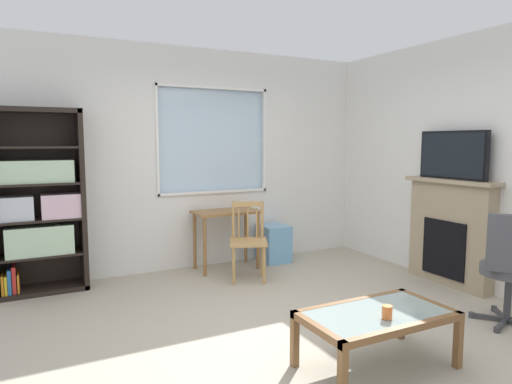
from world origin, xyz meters
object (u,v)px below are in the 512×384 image
Objects in this scene: tv at (453,155)px; office_chair at (511,264)px; bookshelf at (38,207)px; desk_under_window at (226,222)px; coffee_table at (377,319)px; sippy_cup at (387,312)px; wooden_chair at (248,240)px; plastic_drawer_unit at (274,243)px; fireplace at (450,232)px.

tv is 1.47m from office_chair.
bookshelf is 2.39× the size of desk_under_window.
sippy_cup reaches higher than coffee_table.
plastic_drawer_unit is at bearing 40.88° from wooden_chair.
bookshelf is at bearing 163.76° from wooden_chair.
office_chair is (3.56, -2.86, -0.36)m from bookshelf.
tv is at bearing -40.85° from desk_under_window.
fireplace reaches higher than coffee_table.
desk_under_window is 0.81× the size of office_chair.
tv is 0.79× the size of coffee_table.
bookshelf is 21.57× the size of sippy_cup.
bookshelf reaches higher than office_chair.
sippy_cup is (-0.12, -2.38, -0.01)m from wooden_chair.
office_chair reaches higher than coffee_table.
fireplace reaches higher than sippy_cup.
sippy_cup is at bearing -174.51° from office_chair.
sippy_cup is at bearing -149.64° from fireplace.
desk_under_window is at bearing -175.95° from plastic_drawer_unit.
plastic_drawer_unit is at bearing -1.22° from bookshelf.
fireplace reaches higher than plastic_drawer_unit.
tv is at bearing 28.21° from coffee_table.
coffee_table is at bearing -179.18° from office_chair.
wooden_chair is (0.05, -0.52, -0.14)m from desk_under_window.
wooden_chair is 1.84× the size of plastic_drawer_unit.
tv is at bearing 64.49° from office_chair.
coffee_table is 0.16m from sippy_cup.
coffee_table is at bearing 77.81° from sippy_cup.
plastic_drawer_unit is 0.41× the size of fireplace.
wooden_chair is 0.89m from plastic_drawer_unit.
fireplace is at bearing -31.45° from wooden_chair.
tv is (1.26, -1.75, 1.21)m from plastic_drawer_unit.
office_chair reaches higher than desk_under_window.
desk_under_window reaches higher than coffee_table.
bookshelf is 3.66m from sippy_cup.
fireplace reaches higher than office_chair.
desk_under_window reaches higher than sippy_cup.
fireplace is 2.31m from coffee_table.
wooden_chair is 0.76× the size of fireplace.
desk_under_window is (2.10, -0.11, -0.31)m from bookshelf.
bookshelf is at bearing 156.02° from tv.
sippy_cup is at bearing -56.05° from bookshelf.
fireplace is at bearing -23.88° from bookshelf.
coffee_table is at bearing -152.01° from fireplace.
plastic_drawer_unit is 3.06m from sippy_cup.
coffee_table is at bearing -104.91° from plastic_drawer_unit.
desk_under_window is at bearing -2.99° from bookshelf.
wooden_chair is at bearing 148.55° from fireplace.
desk_under_window is 0.96× the size of tv.
office_chair is (0.75, -2.80, 0.31)m from plastic_drawer_unit.
sippy_cup is (-1.53, -0.15, -0.10)m from office_chair.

